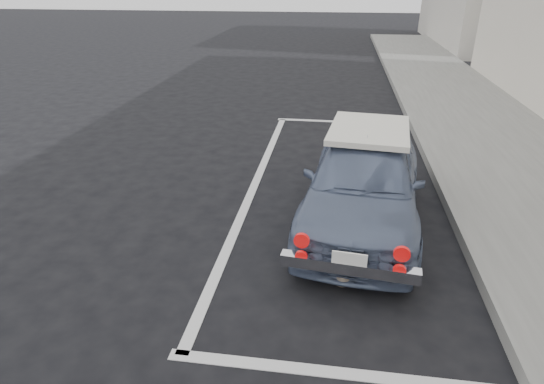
# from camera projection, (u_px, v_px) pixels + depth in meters

# --- Properties ---
(ground) EXTENTS (80.00, 80.00, 0.00)m
(ground) POSITION_uv_depth(u_px,v_px,m) (294.00, 325.00, 4.13)
(ground) COLOR black
(ground) RESTS_ON ground
(pline_rear) EXTENTS (3.00, 0.12, 0.01)m
(pline_rear) POSITION_uv_depth(u_px,v_px,m) (350.00, 374.00, 3.62)
(pline_rear) COLOR silver
(pline_rear) RESTS_ON ground
(pline_front) EXTENTS (3.00, 0.12, 0.01)m
(pline_front) POSITION_uv_depth(u_px,v_px,m) (346.00, 122.00, 9.87)
(pline_front) COLOR silver
(pline_front) RESTS_ON ground
(pline_side) EXTENTS (0.12, 7.00, 0.01)m
(pline_side) POSITION_uv_depth(u_px,v_px,m) (255.00, 184.00, 6.93)
(pline_side) COLOR silver
(pline_side) RESTS_ON ground
(retro_coupe) EXTENTS (1.76, 3.59, 1.17)m
(retro_coupe) POSITION_uv_depth(u_px,v_px,m) (364.00, 178.00, 5.67)
(retro_coupe) COLOR slate
(retro_coupe) RESTS_ON ground
(cat) EXTENTS (0.27, 0.53, 0.28)m
(cat) POSITION_uv_depth(u_px,v_px,m) (342.00, 273.00, 4.64)
(cat) COLOR #65584D
(cat) RESTS_ON ground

